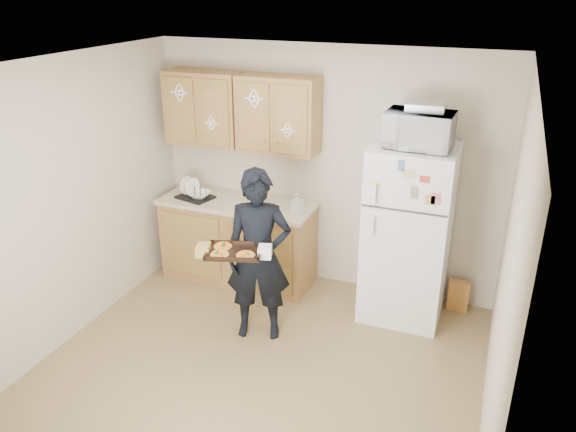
{
  "coord_description": "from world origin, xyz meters",
  "views": [
    {
      "loc": [
        1.65,
        -3.42,
        3.05
      ],
      "look_at": [
        0.13,
        0.45,
        1.29
      ],
      "focal_mm": 35.0,
      "sensor_mm": 36.0,
      "label": 1
    }
  ],
  "objects_px": {
    "refrigerator": "(408,234)",
    "person": "(259,256)",
    "dish_rack": "(195,192)",
    "microwave": "(419,130)",
    "baking_tray": "(234,252)"
  },
  "relations": [
    {
      "from": "person",
      "to": "baking_tray",
      "type": "distance_m",
      "value": 0.34
    },
    {
      "from": "baking_tray",
      "to": "dish_rack",
      "type": "relative_size",
      "value": 1.26
    },
    {
      "from": "refrigerator",
      "to": "dish_rack",
      "type": "relative_size",
      "value": 4.69
    },
    {
      "from": "microwave",
      "to": "dish_rack",
      "type": "relative_size",
      "value": 1.58
    },
    {
      "from": "microwave",
      "to": "person",
      "type": "bearing_deg",
      "value": -143.92
    },
    {
      "from": "baking_tray",
      "to": "microwave",
      "type": "relative_size",
      "value": 0.8
    },
    {
      "from": "refrigerator",
      "to": "dish_rack",
      "type": "xyz_separation_m",
      "value": [
        -2.26,
        -0.02,
        0.12
      ]
    },
    {
      "from": "refrigerator",
      "to": "baking_tray",
      "type": "xyz_separation_m",
      "value": [
        -1.25,
        -1.12,
        0.11
      ]
    },
    {
      "from": "microwave",
      "to": "dish_rack",
      "type": "height_order",
      "value": "microwave"
    },
    {
      "from": "refrigerator",
      "to": "microwave",
      "type": "bearing_deg",
      "value": -65.94
    },
    {
      "from": "person",
      "to": "dish_rack",
      "type": "distance_m",
      "value": 1.38
    },
    {
      "from": "refrigerator",
      "to": "microwave",
      "type": "distance_m",
      "value": 1.01
    },
    {
      "from": "refrigerator",
      "to": "microwave",
      "type": "height_order",
      "value": "microwave"
    },
    {
      "from": "refrigerator",
      "to": "person",
      "type": "height_order",
      "value": "refrigerator"
    },
    {
      "from": "person",
      "to": "dish_rack",
      "type": "relative_size",
      "value": 4.39
    }
  ]
}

